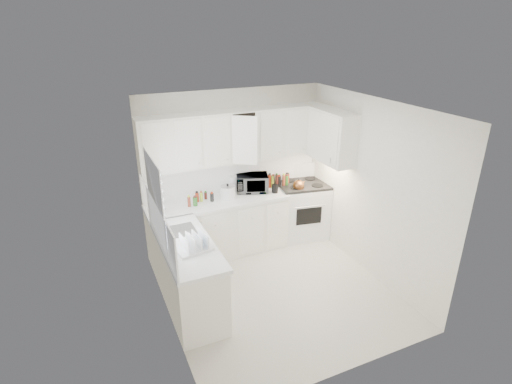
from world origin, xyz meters
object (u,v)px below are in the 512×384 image
microwave (252,181)px  dish_rack (193,241)px  utensil_crock (275,183)px  stove (302,202)px  tea_kettle (299,185)px  rice_cooker (228,191)px

microwave → dish_rack: (-1.40, -1.41, -0.06)m
microwave → dish_rack: microwave is taller
utensil_crock → stove: bearing=8.4°
tea_kettle → utensil_crock: utensil_crock is taller
stove → utensil_crock: bearing=-161.3°
rice_cooker → utensil_crock: bearing=-14.6°
utensil_crock → dish_rack: size_ratio=0.79×
stove → dish_rack: bearing=-140.5°
stove → tea_kettle: bearing=-128.1°
tea_kettle → dish_rack: dish_rack is taller
stove → microwave: 1.03m
tea_kettle → rice_cooker: rice_cooker is taller
tea_kettle → stove: bearing=37.4°
rice_cooker → dish_rack: rice_cooker is taller
utensil_crock → dish_rack: (-1.72, -1.20, -0.05)m
stove → microwave: bearing=-177.8°
tea_kettle → utensil_crock: 0.42m
tea_kettle → microwave: 0.78m
rice_cooker → dish_rack: size_ratio=0.57×
stove → dish_rack: stove is taller
tea_kettle → utensil_crock: size_ratio=0.70×
utensil_crock → dish_rack: bearing=-145.0°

